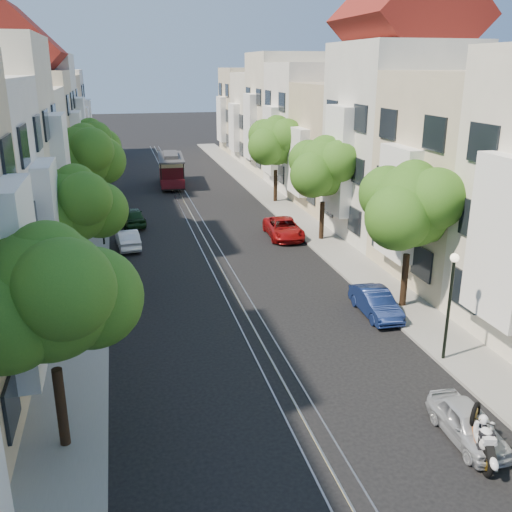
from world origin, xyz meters
TOP-DOWN VIEW (x-y plane):
  - ground at (0.00, 28.00)m, footprint 200.00×200.00m
  - sidewalk_east at (7.25, 28.00)m, footprint 2.50×80.00m
  - sidewalk_west at (-7.25, 28.00)m, footprint 2.50×80.00m
  - rail_left at (-0.55, 28.00)m, footprint 0.06×80.00m
  - rail_slot at (0.00, 28.00)m, footprint 0.06×80.00m
  - rail_right at (0.55, 28.00)m, footprint 0.06×80.00m
  - lane_line at (0.00, 28.00)m, footprint 0.08×80.00m
  - townhouses_east at (11.87, 27.91)m, footprint 7.75×72.00m
  - townhouses_west at (-11.87, 27.91)m, footprint 7.75×72.00m
  - tree_e_b at (7.26, 8.98)m, footprint 4.93×4.08m
  - tree_e_c at (7.26, 19.98)m, footprint 4.84×3.99m
  - tree_e_d at (7.26, 30.98)m, footprint 5.01×4.16m
  - tree_w_a at (-7.14, 1.98)m, footprint 4.93×4.08m
  - tree_w_b at (-7.14, 13.98)m, footprint 4.72×3.87m
  - tree_w_c at (-7.14, 24.98)m, footprint 5.13×4.28m
  - tree_w_d at (-7.14, 35.98)m, footprint 4.84×3.99m
  - lamp_east at (6.30, 4.00)m, footprint 0.32×0.32m
  - lamp_west at (-6.30, 22.00)m, footprint 0.32×0.32m
  - sportbike_rider at (4.16, -1.47)m, footprint 0.83×1.83m
  - cable_car at (-0.33, 39.95)m, footprint 2.67×7.28m
  - parked_car_e_near at (4.40, -0.45)m, footprint 1.39×3.22m
  - parked_car_e_mid at (5.60, 8.49)m, footprint 1.31×3.59m
  - parked_car_e_far at (5.03, 21.16)m, footprint 2.31×4.58m
  - parked_car_w_mid at (-4.86, 21.23)m, footprint 1.54×3.59m
  - parked_car_w_far at (-4.40, 26.50)m, footprint 1.97×3.90m

SIDE VIEW (x-z plane):
  - ground at x=0.00m, z-range 0.00..0.00m
  - lane_line at x=0.00m, z-range 0.00..0.01m
  - rail_left at x=-0.55m, z-range 0.00..0.02m
  - rail_slot at x=0.00m, z-range 0.00..0.02m
  - rail_right at x=0.55m, z-range 0.00..0.02m
  - sidewalk_east at x=7.25m, z-range 0.00..0.12m
  - sidewalk_west at x=-7.25m, z-range 0.00..0.12m
  - parked_car_e_near at x=4.40m, z-range 0.00..1.08m
  - parked_car_w_mid at x=-4.86m, z-range 0.00..1.15m
  - parked_car_e_mid at x=5.60m, z-range 0.00..1.18m
  - parked_car_e_far at x=5.03m, z-range 0.00..1.24m
  - parked_car_w_far at x=-4.40m, z-range 0.00..1.27m
  - sportbike_rider at x=4.16m, z-range 0.07..1.61m
  - cable_car at x=-0.33m, z-range 0.25..3.00m
  - lamp_east at x=6.30m, z-range 0.77..4.93m
  - lamp_west at x=-6.30m, z-range 0.77..4.93m
  - tree_w_b at x=-7.14m, z-range 1.26..7.53m
  - tree_e_c at x=7.26m, z-range 1.34..7.86m
  - tree_w_d at x=-7.14m, z-range 1.34..7.86m
  - tree_e_b at x=7.26m, z-range 1.39..8.07m
  - tree_w_a at x=-7.14m, z-range 1.39..8.07m
  - tree_e_d at x=7.26m, z-range 1.44..8.29m
  - tree_w_c at x=-7.14m, z-range 1.52..8.62m
  - townhouses_west at x=-11.87m, z-range -0.80..10.96m
  - townhouses_east at x=11.87m, z-range -0.82..11.18m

